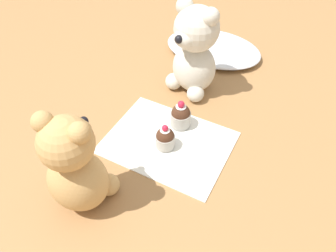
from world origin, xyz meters
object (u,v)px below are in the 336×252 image
(teddy_bear_tan, at_px, (75,167))
(cupcake_near_tan_bear, at_px, (166,138))
(teddy_bear_cream, at_px, (194,51))
(cupcake_near_cream_bear, at_px, (181,116))

(teddy_bear_tan, bearing_deg, cupcake_near_tan_bear, -118.99)
(teddy_bear_cream, relative_size, cupcake_near_cream_bear, 3.37)
(cupcake_near_cream_bear, bearing_deg, teddy_bear_cream, 104.22)
(teddy_bear_cream, distance_m, teddy_bear_tan, 0.42)
(cupcake_near_cream_bear, bearing_deg, teddy_bear_tan, -105.80)
(teddy_bear_tan, xyz_separation_m, cupcake_near_tan_bear, (0.08, 0.19, -0.07))
(teddy_bear_tan, bearing_deg, teddy_bear_cream, -102.64)
(cupcake_near_tan_bear, bearing_deg, teddy_bear_tan, -111.89)
(cupcake_near_tan_bear, bearing_deg, teddy_bear_cream, 99.64)
(teddy_bear_cream, height_order, teddy_bear_tan, teddy_bear_cream)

